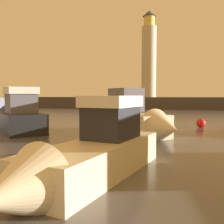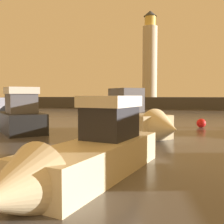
{
  "view_description": "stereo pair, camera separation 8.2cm",
  "coord_description": "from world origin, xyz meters",
  "px_view_note": "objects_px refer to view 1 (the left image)",
  "views": [
    {
      "loc": [
        3.09,
        -0.93,
        2.52
      ],
      "look_at": [
        -1.31,
        15.72,
        1.45
      ],
      "focal_mm": 43.01,
      "sensor_mm": 36.0,
      "label": 1
    },
    {
      "loc": [
        3.17,
        -0.91,
        2.52
      ],
      "look_at": [
        -1.31,
        15.72,
        1.45
      ],
      "focal_mm": 43.01,
      "sensor_mm": 36.0,
      "label": 2
    }
  ],
  "objects_px": {
    "motorboat_2": "(136,120)",
    "motorboat_1": "(86,155)",
    "lighthouse": "(149,57)",
    "mooring_buoy": "(201,123)",
    "motorboat_0": "(16,117)"
  },
  "relations": [
    {
      "from": "mooring_buoy",
      "to": "motorboat_1",
      "type": "bearing_deg",
      "value": -105.7
    },
    {
      "from": "motorboat_0",
      "to": "mooring_buoy",
      "type": "height_order",
      "value": "motorboat_0"
    },
    {
      "from": "motorboat_1",
      "to": "motorboat_2",
      "type": "bearing_deg",
      "value": 90.8
    },
    {
      "from": "motorboat_0",
      "to": "motorboat_1",
      "type": "distance_m",
      "value": 13.27
    },
    {
      "from": "motorboat_1",
      "to": "motorboat_0",
      "type": "bearing_deg",
      "value": 132.86
    },
    {
      "from": "motorboat_1",
      "to": "motorboat_2",
      "type": "distance_m",
      "value": 9.48
    },
    {
      "from": "lighthouse",
      "to": "motorboat_1",
      "type": "distance_m",
      "value": 46.75
    },
    {
      "from": "motorboat_0",
      "to": "mooring_buoy",
      "type": "relative_size",
      "value": 10.04
    },
    {
      "from": "lighthouse",
      "to": "motorboat_1",
      "type": "height_order",
      "value": "lighthouse"
    },
    {
      "from": "motorboat_0",
      "to": "motorboat_2",
      "type": "relative_size",
      "value": 1.0
    },
    {
      "from": "motorboat_0",
      "to": "mooring_buoy",
      "type": "xyz_separation_m",
      "value": [
        13.13,
        4.87,
        -0.61
      ]
    },
    {
      "from": "lighthouse",
      "to": "mooring_buoy",
      "type": "height_order",
      "value": "lighthouse"
    },
    {
      "from": "motorboat_2",
      "to": "motorboat_1",
      "type": "bearing_deg",
      "value": -89.2
    },
    {
      "from": "lighthouse",
      "to": "motorboat_0",
      "type": "height_order",
      "value": "lighthouse"
    },
    {
      "from": "motorboat_1",
      "to": "mooring_buoy",
      "type": "relative_size",
      "value": 10.63
    }
  ]
}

